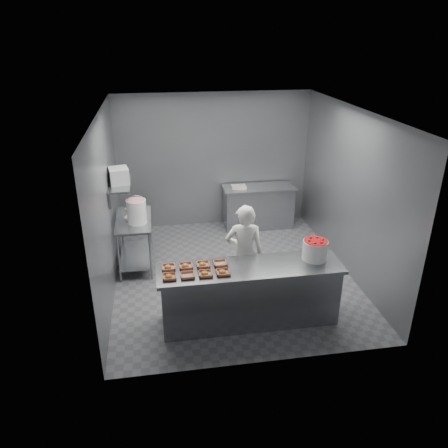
{
  "coord_description": "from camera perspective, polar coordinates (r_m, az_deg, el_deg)",
  "views": [
    {
      "loc": [
        -1.21,
        -6.51,
        3.92
      ],
      "look_at": [
        -0.18,
        -0.2,
        1.05
      ],
      "focal_mm": 35.0,
      "sensor_mm": 36.0,
      "label": 1
    }
  ],
  "objects": [
    {
      "name": "wall_right",
      "position": [
        7.69,
        16.06,
        4.03
      ],
      "size": [
        0.04,
        4.5,
        2.8
      ],
      "primitive_type": "cube",
      "color": "slate",
      "rests_on": "ground"
    },
    {
      "name": "service_counter",
      "position": [
        6.34,
        3.34,
        -9.09
      ],
      "size": [
        2.6,
        0.7,
        0.9
      ],
      "color": "slate",
      "rests_on": "ground"
    },
    {
      "name": "back_counter",
      "position": [
        9.34,
        4.49,
        2.27
      ],
      "size": [
        1.5,
        0.6,
        0.9
      ],
      "color": "slate",
      "rests_on": "ground"
    },
    {
      "name": "tray_6",
      "position": [
        6.11,
        -2.77,
        -5.3
      ],
      "size": [
        0.19,
        0.18,
        0.06
      ],
      "color": "tan",
      "rests_on": "service_counter"
    },
    {
      "name": "tray_3",
      "position": [
        5.92,
        -0.16,
        -6.3
      ],
      "size": [
        0.19,
        0.18,
        0.06
      ],
      "color": "tan",
      "rests_on": "service_counter"
    },
    {
      "name": "bucket_lid",
      "position": [
        7.78,
        -11.84,
        0.83
      ],
      "size": [
        0.38,
        0.38,
        0.02
      ],
      "primitive_type": "cylinder",
      "rotation": [
        0.0,
        0.0,
        0.4
      ],
      "color": "white",
      "rests_on": "prep_table"
    },
    {
      "name": "wall_shelf",
      "position": [
        7.52,
        -13.47,
        5.09
      ],
      "size": [
        0.35,
        0.9,
        0.03
      ],
      "primitive_type": "cube",
      "color": "slate",
      "rests_on": "wall_left"
    },
    {
      "name": "tray_5",
      "position": [
        6.09,
        -5.02,
        -5.47
      ],
      "size": [
        0.19,
        0.18,
        0.06
      ],
      "color": "tan",
      "rests_on": "service_counter"
    },
    {
      "name": "strawberry_tub",
      "position": [
        6.35,
        11.8,
        -3.23
      ],
      "size": [
        0.36,
        0.36,
        0.29
      ],
      "color": "white",
      "rests_on": "service_counter"
    },
    {
      "name": "ceiling",
      "position": [
        6.72,
        1.3,
        14.53
      ],
      "size": [
        4.5,
        4.5,
        0.0
      ],
      "primitive_type": "plane",
      "rotation": [
        3.14,
        0.0,
        0.0
      ],
      "color": "white",
      "rests_on": "wall_back"
    },
    {
      "name": "glaze_bucket",
      "position": [
        7.49,
        -11.35,
        1.67
      ],
      "size": [
        0.34,
        0.33,
        0.5
      ],
      "color": "white",
      "rests_on": "prep_table"
    },
    {
      "name": "tray_7",
      "position": [
        6.14,
        -0.5,
        -5.15
      ],
      "size": [
        0.19,
        0.18,
        0.04
      ],
      "color": "tan",
      "rests_on": "service_counter"
    },
    {
      "name": "worker",
      "position": [
        6.68,
        2.66,
        -3.84
      ],
      "size": [
        0.63,
        0.46,
        1.58
      ],
      "primitive_type": "imported",
      "rotation": [
        0.0,
        0.0,
        2.99
      ],
      "color": "white",
      "rests_on": "ground"
    },
    {
      "name": "rag",
      "position": [
        8.15,
        -12.22,
        1.88
      ],
      "size": [
        0.18,
        0.16,
        0.02
      ],
      "primitive_type": "cube",
      "rotation": [
        0.0,
        0.0,
        0.31
      ],
      "color": "#CCB28C",
      "rests_on": "prep_table"
    },
    {
      "name": "wall_left",
      "position": [
        7.03,
        -15.07,
        2.25
      ],
      "size": [
        0.04,
        4.5,
        2.8
      ],
      "primitive_type": "cube",
      "color": "slate",
      "rests_on": "ground"
    },
    {
      "name": "tray_0",
      "position": [
        5.86,
        -7.17,
        -6.83
      ],
      "size": [
        0.19,
        0.18,
        0.06
      ],
      "color": "tan",
      "rests_on": "service_counter"
    },
    {
      "name": "paper_stack",
      "position": [
        9.09,
        1.95,
        4.87
      ],
      "size": [
        0.32,
        0.25,
        0.05
      ],
      "primitive_type": "cube",
      "rotation": [
        0.0,
        0.0,
        -0.09
      ],
      "color": "silver",
      "rests_on": "back_counter"
    },
    {
      "name": "wall_back",
      "position": [
        9.2,
        -1.35,
        8.23
      ],
      "size": [
        4.0,
        0.04,
        2.8
      ],
      "primitive_type": "cube",
      "color": "slate",
      "rests_on": "ground"
    },
    {
      "name": "prep_table",
      "position": [
        7.87,
        -11.57,
        -1.42
      ],
      "size": [
        0.6,
        1.2,
        0.9
      ],
      "color": "slate",
      "rests_on": "ground"
    },
    {
      "name": "appliance",
      "position": [
        7.48,
        -13.57,
        6.16
      ],
      "size": [
        0.36,
        0.4,
        0.26
      ],
      "primitive_type": "cube",
      "rotation": [
        0.0,
        0.0,
        0.18
      ],
      "color": "gray",
      "rests_on": "wall_shelf"
    },
    {
      "name": "floor",
      "position": [
        7.7,
        1.11,
        -6.48
      ],
      "size": [
        4.5,
        4.5,
        0.0
      ],
      "primitive_type": "plane",
      "color": "#4C4C51",
      "rests_on": "ground"
    },
    {
      "name": "tray_4",
      "position": [
        6.08,
        -7.28,
        -5.62
      ],
      "size": [
        0.19,
        0.18,
        0.06
      ],
      "color": "tan",
      "rests_on": "service_counter"
    },
    {
      "name": "tray_1",
      "position": [
        5.87,
        -4.79,
        -6.69
      ],
      "size": [
        0.19,
        0.18,
        0.04
      ],
      "color": "tan",
      "rests_on": "service_counter"
    },
    {
      "name": "tray_2",
      "position": [
        5.89,
        -2.48,
        -6.49
      ],
      "size": [
        0.19,
        0.18,
        0.06
      ],
      "color": "tan",
      "rests_on": "service_counter"
    }
  ]
}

